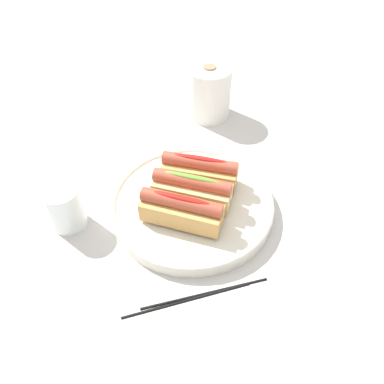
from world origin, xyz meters
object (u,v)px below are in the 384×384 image
object	(u,v)px
serving_bowl	(192,204)
chopstick_near	(205,293)
hotdog_back	(192,189)
water_glass	(66,209)
hotdog_side	(200,170)
hotdog_front	(183,210)
chopstick_far	(187,300)
paper_towel_roll	(209,92)

from	to	relation	value
serving_bowl	chopstick_near	size ratio (longest dim) A/B	1.47
hotdog_back	water_glass	xyz separation A→B (m)	(-0.24, -0.03, -0.02)
hotdog_side	water_glass	size ratio (longest dim) A/B	1.75
hotdog_side	chopstick_near	bearing A→B (deg)	-89.08
hotdog_front	water_glass	size ratio (longest dim) A/B	1.76
hotdog_front	water_glass	distance (m)	0.22
serving_bowl	chopstick_far	xyz separation A→B (m)	(-0.01, -0.20, -0.01)
hotdog_back	chopstick_far	world-z (taller)	hotdog_back
chopstick_near	chopstick_far	xyz separation A→B (m)	(-0.03, -0.01, 0.00)
water_glass	chopstick_near	world-z (taller)	water_glass
hotdog_back	chopstick_far	size ratio (longest dim) A/B	0.72
hotdog_front	paper_towel_roll	bearing A→B (deg)	80.95
serving_bowl	chopstick_far	size ratio (longest dim) A/B	1.47
serving_bowl	paper_towel_roll	bearing A→B (deg)	82.25
paper_towel_roll	chopstick_far	size ratio (longest dim) A/B	0.61
serving_bowl	chopstick_far	world-z (taller)	serving_bowl
water_glass	paper_towel_roll	distance (m)	0.46
hotdog_back	paper_towel_roll	world-z (taller)	paper_towel_roll
water_glass	paper_towel_roll	size ratio (longest dim) A/B	0.67
chopstick_near	water_glass	bearing A→B (deg)	134.56
hotdog_side	chopstick_far	bearing A→B (deg)	-95.87
chopstick_near	chopstick_far	distance (m)	0.03
hotdog_front	chopstick_near	distance (m)	0.15
hotdog_back	hotdog_side	distance (m)	0.06
hotdog_front	water_glass	bearing A→B (deg)	174.71
chopstick_far	paper_towel_roll	bearing A→B (deg)	68.29
serving_bowl	hotdog_back	distance (m)	0.04
hotdog_front	paper_towel_roll	distance (m)	0.39
hotdog_side	water_glass	bearing A→B (deg)	-161.57
hotdog_side	chopstick_near	size ratio (longest dim) A/B	0.72
serving_bowl	chopstick_near	xyz separation A→B (m)	(0.02, -0.19, -0.01)
chopstick_near	paper_towel_roll	bearing A→B (deg)	73.16
serving_bowl	chopstick_near	world-z (taller)	serving_bowl
hotdog_front	water_glass	xyz separation A→B (m)	(-0.22, 0.02, -0.02)
paper_towel_roll	chopstick_near	size ratio (longest dim) A/B	0.61
hotdog_front	hotdog_back	world-z (taller)	same
hotdog_front	chopstick_near	size ratio (longest dim) A/B	0.72
hotdog_back	chopstick_near	xyz separation A→B (m)	(0.02, -0.19, -0.06)
serving_bowl	paper_towel_roll	world-z (taller)	paper_towel_roll
water_glass	chopstick_near	size ratio (longest dim) A/B	0.41
hotdog_side	paper_towel_roll	distance (m)	0.28
hotdog_back	water_glass	bearing A→B (deg)	-172.33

